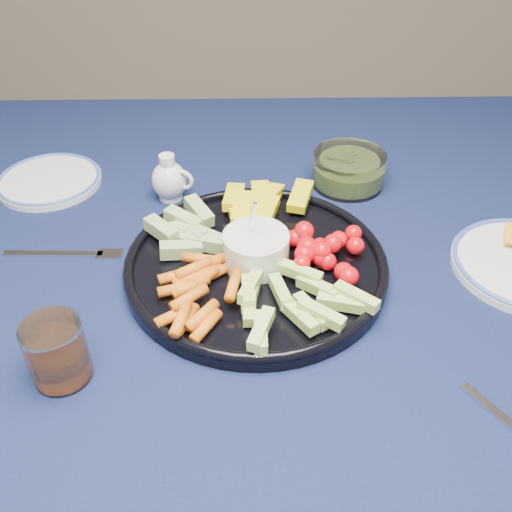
{
  "coord_description": "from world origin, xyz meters",
  "views": [
    {
      "loc": [
        0.11,
        -0.72,
        1.29
      ],
      "look_at": [
        0.12,
        -0.08,
        0.78
      ],
      "focal_mm": 40.0,
      "sensor_mm": 36.0,
      "label": 1
    }
  ],
  "objects_px": {
    "pickle_bowl": "(348,171)",
    "crudite_platter": "(254,260)",
    "creamer_pitcher": "(170,180)",
    "side_plate_extra": "(49,180)",
    "dining_table": "(185,280)",
    "juice_tumbler": "(58,355)"
  },
  "relations": [
    {
      "from": "pickle_bowl",
      "to": "crudite_platter",
      "type": "bearing_deg",
      "value": -125.59
    },
    {
      "from": "creamer_pitcher",
      "to": "side_plate_extra",
      "type": "xyz_separation_m",
      "value": [
        -0.22,
        0.05,
        -0.03
      ]
    },
    {
      "from": "creamer_pitcher",
      "to": "side_plate_extra",
      "type": "bearing_deg",
      "value": 167.56
    },
    {
      "from": "crudite_platter",
      "to": "side_plate_extra",
      "type": "distance_m",
      "value": 0.44
    },
    {
      "from": "crudite_platter",
      "to": "side_plate_extra",
      "type": "xyz_separation_m",
      "value": [
        -0.36,
        0.25,
        -0.01
      ]
    },
    {
      "from": "dining_table",
      "to": "pickle_bowl",
      "type": "xyz_separation_m",
      "value": [
        0.29,
        0.16,
        0.11
      ]
    },
    {
      "from": "creamer_pitcher",
      "to": "side_plate_extra",
      "type": "height_order",
      "value": "creamer_pitcher"
    },
    {
      "from": "dining_table",
      "to": "side_plate_extra",
      "type": "distance_m",
      "value": 0.31
    },
    {
      "from": "dining_table",
      "to": "creamer_pitcher",
      "type": "height_order",
      "value": "creamer_pitcher"
    },
    {
      "from": "pickle_bowl",
      "to": "side_plate_extra",
      "type": "height_order",
      "value": "pickle_bowl"
    },
    {
      "from": "pickle_bowl",
      "to": "side_plate_extra",
      "type": "bearing_deg",
      "value": 178.94
    },
    {
      "from": "juice_tumbler",
      "to": "dining_table",
      "type": "bearing_deg",
      "value": 66.41
    },
    {
      "from": "pickle_bowl",
      "to": "creamer_pitcher",
      "type": "bearing_deg",
      "value": -172.81
    },
    {
      "from": "pickle_bowl",
      "to": "side_plate_extra",
      "type": "xyz_separation_m",
      "value": [
        -0.53,
        0.01,
        -0.02
      ]
    },
    {
      "from": "juice_tumbler",
      "to": "pickle_bowl",
      "type": "bearing_deg",
      "value": 46.59
    },
    {
      "from": "juice_tumbler",
      "to": "side_plate_extra",
      "type": "distance_m",
      "value": 0.46
    },
    {
      "from": "dining_table",
      "to": "pickle_bowl",
      "type": "height_order",
      "value": "pickle_bowl"
    },
    {
      "from": "creamer_pitcher",
      "to": "pickle_bowl",
      "type": "height_order",
      "value": "creamer_pitcher"
    },
    {
      "from": "pickle_bowl",
      "to": "side_plate_extra",
      "type": "distance_m",
      "value": 0.54
    },
    {
      "from": "dining_table",
      "to": "pickle_bowl",
      "type": "relative_size",
      "value": 13.06
    },
    {
      "from": "side_plate_extra",
      "to": "pickle_bowl",
      "type": "bearing_deg",
      "value": -1.06
    },
    {
      "from": "pickle_bowl",
      "to": "juice_tumbler",
      "type": "distance_m",
      "value": 0.59
    }
  ]
}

